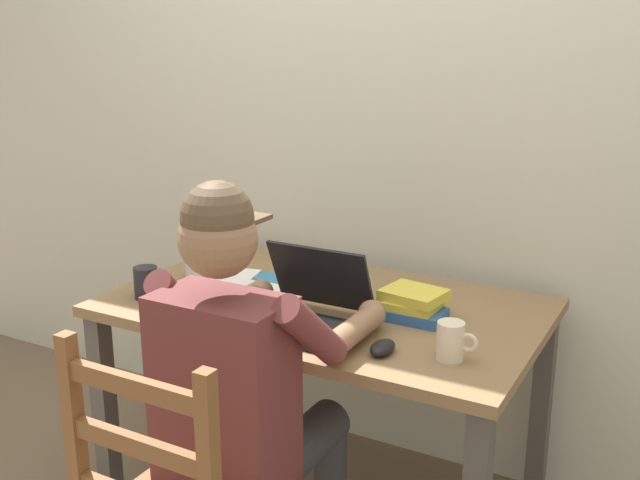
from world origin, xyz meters
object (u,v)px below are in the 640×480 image
at_px(seated_person, 248,383).
at_px(coffee_mug_white, 451,341).
at_px(laptop, 305,307).
at_px(coffee_mug_dark, 147,283).
at_px(computer_mouse, 383,348).
at_px(landscape_photo_print, 269,278).
at_px(coffee_mug_spare, 197,266).
at_px(desk, 324,330).
at_px(book_stack_main, 414,304).

xyz_separation_m(seated_person, coffee_mug_white, (0.46, 0.27, 0.11)).
distance_m(laptop, coffee_mug_dark, 0.56).
height_order(computer_mouse, landscape_photo_print, computer_mouse).
bearing_deg(coffee_mug_spare, landscape_photo_print, 32.62).
distance_m(coffee_mug_white, coffee_mug_spare, 1.01).
xyz_separation_m(desk, computer_mouse, (0.32, -0.27, 0.11)).
bearing_deg(coffee_mug_dark, desk, 24.84).
bearing_deg(desk, seated_person, -85.54).
distance_m(laptop, coffee_mug_spare, 0.56).
xyz_separation_m(laptop, computer_mouse, (0.29, -0.09, -0.03)).
relative_size(seated_person, coffee_mug_white, 11.26).
height_order(laptop, landscape_photo_print, laptop).
bearing_deg(coffee_mug_white, laptop, 175.93).
height_order(coffee_mug_white, coffee_mug_dark, same).
relative_size(laptop, computer_mouse, 3.30).
height_order(laptop, coffee_mug_spare, laptop).
height_order(coffee_mug_dark, coffee_mug_spare, coffee_mug_dark).
xyz_separation_m(desk, landscape_photo_print, (-0.29, 0.12, 0.10)).
height_order(computer_mouse, coffee_mug_dark, coffee_mug_dark).
xyz_separation_m(desk, coffee_mug_spare, (-0.49, -0.02, 0.14)).
distance_m(computer_mouse, landscape_photo_print, 0.72).
bearing_deg(book_stack_main, coffee_mug_white, -49.41).
bearing_deg(book_stack_main, seated_person, -117.80).
height_order(desk, computer_mouse, computer_mouse).
distance_m(coffee_mug_spare, book_stack_main, 0.80).
relative_size(coffee_mug_white, coffee_mug_spare, 0.97).
relative_size(desk, computer_mouse, 13.57).
height_order(desk, landscape_photo_print, landscape_photo_print).
xyz_separation_m(seated_person, landscape_photo_print, (-0.32, 0.61, 0.06)).
relative_size(desk, laptop, 4.11).
relative_size(laptop, book_stack_main, 1.68).
xyz_separation_m(coffee_mug_dark, book_stack_main, (0.82, 0.25, -0.01)).
distance_m(laptop, landscape_photo_print, 0.44).
relative_size(book_stack_main, landscape_photo_print, 1.51).
xyz_separation_m(computer_mouse, coffee_mug_dark, (-0.85, 0.03, 0.04)).
distance_m(seated_person, coffee_mug_spare, 0.72).
height_order(seated_person, coffee_mug_dark, seated_person).
xyz_separation_m(seated_person, book_stack_main, (0.26, 0.50, 0.11)).
relative_size(seated_person, laptop, 3.78).
bearing_deg(coffee_mug_spare, book_stack_main, 1.85).
relative_size(desk, book_stack_main, 6.91).
bearing_deg(laptop, seated_person, -89.47).
relative_size(computer_mouse, coffee_mug_spare, 0.87).
distance_m(desk, coffee_mug_white, 0.56).
distance_m(coffee_mug_white, coffee_mug_dark, 1.02).
bearing_deg(desk, landscape_photo_print, 157.40).
bearing_deg(coffee_mug_spare, coffee_mug_dark, -96.98).
bearing_deg(computer_mouse, laptop, 163.43).
bearing_deg(seated_person, coffee_mug_white, 30.82).
relative_size(coffee_mug_dark, coffee_mug_spare, 1.00).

